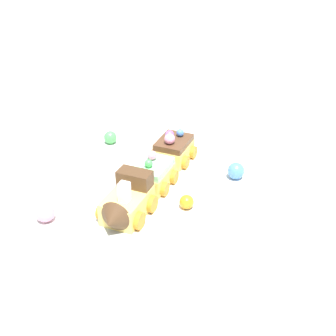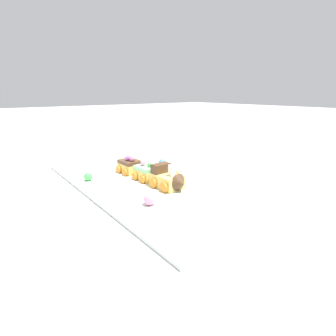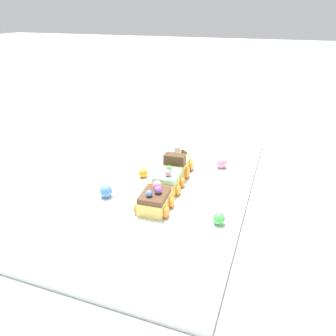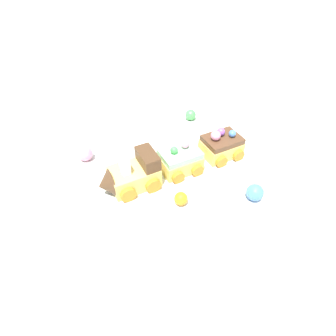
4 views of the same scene
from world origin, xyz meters
name	(u,v)px [view 4 (image 4 of 4)]	position (x,y,z in m)	size (l,w,h in m)	color
ground_plane	(176,177)	(0.00, 0.00, 0.00)	(10.00, 10.00, 0.00)	#B2B2B7
display_board	(176,175)	(0.00, 0.00, 0.01)	(0.78, 0.43, 0.01)	silver
cake_train_locomotive	(130,176)	(0.09, 0.00, 0.04)	(0.12, 0.08, 0.07)	#EACC66
cake_car_mint	(180,160)	(-0.01, -0.01, 0.03)	(0.08, 0.08, 0.06)	#EACC66
cake_car_chocolate	(221,146)	(-0.11, -0.02, 0.04)	(0.08, 0.08, 0.07)	#EACC66
gumball_orange	(181,199)	(0.03, 0.07, 0.02)	(0.02, 0.02, 0.02)	orange
gumball_pink	(85,154)	(0.16, -0.12, 0.03)	(0.03, 0.03, 0.03)	pink
gumball_green	(191,115)	(-0.12, -0.17, 0.03)	(0.03, 0.03, 0.03)	#4CBC56
gumball_blue	(255,192)	(-0.10, 0.12, 0.03)	(0.03, 0.03, 0.03)	#4C84E0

